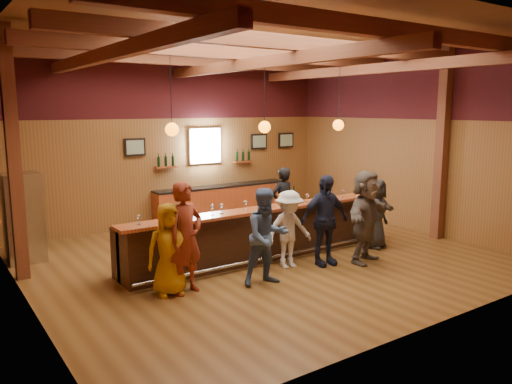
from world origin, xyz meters
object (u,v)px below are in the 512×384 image
at_px(stainless_fridge, 23,218).
at_px(customer_orange, 169,249).
at_px(customer_navy, 324,220).
at_px(back_bar_cabinet, 222,202).
at_px(bottle_a, 287,198).
at_px(ice_bucket, 283,200).
at_px(customer_denim, 267,237).
at_px(customer_brown, 366,217).
at_px(customer_white, 289,229).
at_px(customer_dark, 376,213).
at_px(bartender, 282,203).
at_px(customer_redvest, 186,238).
at_px(bar_counter, 261,232).

bearing_deg(stainless_fridge, customer_orange, -64.00).
relative_size(stainless_fridge, customer_navy, 1.00).
relative_size(back_bar_cabinet, customer_orange, 2.58).
bearing_deg(bottle_a, stainless_fridge, 149.51).
bearing_deg(bottle_a, ice_bucket, -161.04).
xyz_separation_m(customer_denim, customer_brown, (2.38, -0.07, 0.07)).
height_order(customer_white, ice_bucket, customer_white).
height_order(customer_brown, customer_dark, customer_brown).
bearing_deg(ice_bucket, bartender, 52.55).
xyz_separation_m(back_bar_cabinet, bartender, (0.08, -2.66, 0.38)).
xyz_separation_m(stainless_fridge, customer_dark, (6.62, -3.33, -0.13)).
relative_size(bartender, bottle_a, 5.24).
bearing_deg(customer_redvest, customer_dark, -14.46).
relative_size(customer_white, bartender, 0.89).
xyz_separation_m(bar_counter, customer_brown, (1.52, -1.49, 0.41)).
xyz_separation_m(customer_navy, ice_bucket, (-0.40, 0.84, 0.32)).
xyz_separation_m(stainless_fridge, customer_brown, (5.64, -3.94, 0.03)).
bearing_deg(back_bar_cabinet, customer_white, -104.41).
height_order(back_bar_cabinet, customer_white, customer_white).
distance_m(customer_redvest, ice_bucket, 2.64).
bearing_deg(customer_orange, bartender, 35.69).
relative_size(customer_denim, customer_dark, 1.11).
bearing_deg(bartender, ice_bucket, 49.67).
bearing_deg(customer_redvest, bar_counter, 8.23).
bearing_deg(stainless_fridge, customer_white, -38.94).
bearing_deg(customer_redvest, back_bar_cabinet, 37.42).
distance_m(bartender, bottle_a, 1.46).
xyz_separation_m(bar_counter, customer_dark, (2.50, -0.88, 0.25)).
height_order(customer_redvest, ice_bucket, customer_redvest).
xyz_separation_m(back_bar_cabinet, stainless_fridge, (-5.30, -1.12, 0.42)).
xyz_separation_m(stainless_fridge, bottle_a, (4.61, -2.71, 0.34)).
height_order(customer_dark, bottle_a, customer_dark).
distance_m(customer_denim, bartender, 3.15).
relative_size(customer_redvest, bottle_a, 5.80).
bearing_deg(stainless_fridge, customer_redvest, -61.11).
bearing_deg(bar_counter, customer_denim, -121.28).
bearing_deg(customer_white, customer_navy, -15.30).
bearing_deg(ice_bucket, bar_counter, 134.60).
xyz_separation_m(customer_white, customer_dark, (2.47, 0.03, 0.01)).
relative_size(customer_denim, customer_white, 1.13).
distance_m(stainless_fridge, customer_navy, 6.03).
distance_m(customer_white, bartender, 2.20).
height_order(bar_counter, customer_white, customer_white).
xyz_separation_m(customer_navy, bartender, (0.55, 2.07, -0.05)).
height_order(customer_navy, bartender, customer_navy).
distance_m(customer_orange, customer_brown, 4.04).
height_order(back_bar_cabinet, customer_brown, customer_brown).
height_order(customer_orange, customer_brown, customer_brown).
bearing_deg(bartender, bottle_a, 53.79).
xyz_separation_m(bar_counter, stainless_fridge, (-4.12, 2.45, 0.38)).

